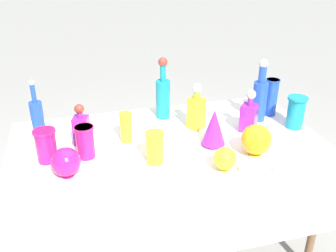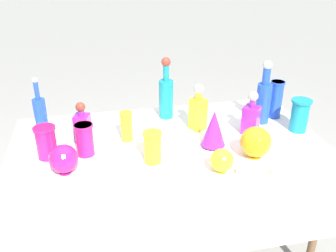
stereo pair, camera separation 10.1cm
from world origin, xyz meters
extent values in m
plane|color=gray|center=(0.00, 0.00, 0.00)|extent=(40.00, 40.00, 0.00)
cube|color=white|center=(0.00, 0.00, 0.74)|extent=(1.70, 0.96, 0.03)
cube|color=white|center=(0.00, -0.48, 0.57)|extent=(1.70, 0.01, 0.39)
cylinder|color=brown|center=(0.75, -0.38, 0.36)|extent=(0.04, 0.04, 0.73)
cylinder|color=brown|center=(-0.75, 0.38, 0.36)|extent=(0.04, 0.04, 0.73)
cylinder|color=brown|center=(0.75, 0.38, 0.36)|extent=(0.04, 0.04, 0.73)
cylinder|color=blue|center=(-0.68, 0.26, 0.86)|extent=(0.07, 0.07, 0.21)
cylinder|color=blue|center=(-0.68, 0.26, 1.02)|extent=(0.03, 0.03, 0.10)
sphere|color=#B2B2B7|center=(-0.68, 0.26, 1.08)|extent=(0.03, 0.03, 0.03)
cylinder|color=blue|center=(0.61, 0.14, 0.88)|extent=(0.09, 0.09, 0.24)
cylinder|color=blue|center=(0.61, 0.14, 1.05)|extent=(0.04, 0.04, 0.10)
sphere|color=#B2B2B7|center=(0.61, 0.14, 1.12)|extent=(0.05, 0.05, 0.05)
cylinder|color=teal|center=(0.06, 0.33, 0.88)|extent=(0.09, 0.09, 0.24)
cylinder|color=teal|center=(0.06, 0.33, 1.05)|extent=(0.03, 0.03, 0.10)
sphere|color=maroon|center=(0.06, 0.33, 1.12)|extent=(0.06, 0.06, 0.06)
cube|color=purple|center=(-0.45, 0.12, 0.84)|extent=(0.10, 0.10, 0.15)
cylinder|color=purple|center=(-0.45, 0.12, 0.93)|extent=(0.03, 0.03, 0.03)
sphere|color=maroon|center=(-0.45, 0.12, 0.96)|extent=(0.05, 0.05, 0.05)
cube|color=purple|center=(0.49, 0.02, 0.84)|extent=(0.12, 0.12, 0.16)
cylinder|color=purple|center=(0.49, 0.02, 0.94)|extent=(0.03, 0.03, 0.05)
sphere|color=#B2B2B7|center=(0.49, 0.02, 0.99)|extent=(0.06, 0.06, 0.06)
cube|color=yellow|center=(0.20, 0.13, 0.85)|extent=(0.11, 0.11, 0.19)
cylinder|color=yellow|center=(0.20, 0.13, 0.97)|extent=(0.04, 0.04, 0.04)
sphere|color=#B2B2B7|center=(0.20, 0.13, 1.01)|extent=(0.06, 0.06, 0.06)
cylinder|color=#C61972|center=(-0.44, -0.04, 0.85)|extent=(0.09, 0.09, 0.17)
cylinder|color=#C61972|center=(-0.44, -0.04, 0.93)|extent=(0.10, 0.10, 0.01)
cylinder|color=#C61972|center=(-0.63, -0.02, 0.84)|extent=(0.10, 0.10, 0.17)
cylinder|color=#C61972|center=(-0.63, -0.02, 0.92)|extent=(0.11, 0.11, 0.01)
cylinder|color=yellow|center=(-0.22, 0.07, 0.84)|extent=(0.06, 0.06, 0.17)
cylinder|color=yellow|center=(-0.22, 0.07, 0.92)|extent=(0.07, 0.07, 0.01)
cylinder|color=teal|center=(0.77, -0.02, 0.86)|extent=(0.10, 0.10, 0.19)
cylinder|color=teal|center=(0.77, -0.02, 0.95)|extent=(0.12, 0.12, 0.01)
cylinder|color=yellow|center=(-0.12, -0.18, 0.84)|extent=(0.09, 0.09, 0.17)
cylinder|color=yellow|center=(-0.12, -0.18, 0.92)|extent=(0.10, 0.10, 0.01)
cylinder|color=blue|center=(0.72, 0.19, 0.88)|extent=(0.08, 0.08, 0.23)
cylinder|color=blue|center=(0.72, 0.19, 0.99)|extent=(0.09, 0.09, 0.01)
cylinder|color=purple|center=(0.23, -0.09, 0.77)|extent=(0.07, 0.07, 0.01)
cone|color=purple|center=(0.23, -0.09, 0.87)|extent=(0.13, 0.13, 0.20)
cylinder|color=yellow|center=(0.19, -0.34, 0.76)|extent=(0.05, 0.05, 0.01)
sphere|color=yellow|center=(0.19, -0.34, 0.82)|extent=(0.11, 0.11, 0.11)
cylinder|color=#C61972|center=(-0.54, -0.19, 0.76)|extent=(0.06, 0.06, 0.01)
sphere|color=#C61972|center=(-0.54, -0.19, 0.84)|extent=(0.14, 0.14, 0.14)
cylinder|color=orange|center=(0.40, -0.24, 0.76)|extent=(0.07, 0.07, 0.01)
sphere|color=orange|center=(0.40, -0.24, 0.85)|extent=(0.16, 0.16, 0.16)
cube|color=white|center=(0.43, -0.43, 0.78)|extent=(0.06, 0.02, 0.05)
cube|color=white|center=(0.35, -0.41, 0.78)|extent=(0.04, 0.01, 0.04)
cube|color=white|center=(0.28, -0.38, 0.78)|extent=(0.07, 0.03, 0.04)
cube|color=tan|center=(0.42, 0.92, 0.16)|extent=(0.58, 0.56, 0.33)
cube|color=tan|center=(0.42, 1.05, 0.37)|extent=(0.42, 0.20, 0.09)
cube|color=tan|center=(-0.47, 0.90, 0.19)|extent=(0.47, 0.45, 0.37)
cube|color=tan|center=(-0.47, 1.01, 0.41)|extent=(0.36, 0.15, 0.09)
camera|label=1|loc=(-0.48, -1.74, 1.75)|focal=40.00mm
camera|label=2|loc=(-0.38, -1.76, 1.75)|focal=40.00mm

